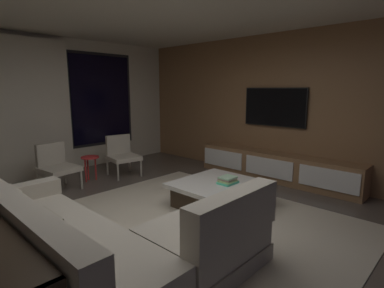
# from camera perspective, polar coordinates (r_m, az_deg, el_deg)

# --- Properties ---
(floor) EXTENTS (9.20, 9.20, 0.00)m
(floor) POSITION_cam_1_polar(r_m,az_deg,el_deg) (3.79, -4.66, -16.07)
(floor) COLOR #564C44
(back_wall_with_window) EXTENTS (6.60, 0.30, 2.70)m
(back_wall_with_window) POSITION_cam_1_polar(r_m,az_deg,el_deg) (6.55, -27.13, 6.20)
(back_wall_with_window) COLOR beige
(back_wall_with_window) RESTS_ON floor
(media_wall) EXTENTS (0.12, 7.80, 2.70)m
(media_wall) POSITION_cam_1_polar(r_m,az_deg,el_deg) (5.90, 17.92, 6.57)
(media_wall) COLOR #8E6642
(media_wall) RESTS_ON floor
(area_rug) EXTENTS (3.20, 3.80, 0.01)m
(area_rug) POSITION_cam_1_polar(r_m,az_deg,el_deg) (3.94, 0.26, -14.84)
(area_rug) COLOR beige
(area_rug) RESTS_ON floor
(sectional_couch) EXTENTS (1.98, 2.50, 0.82)m
(sectional_couch) POSITION_cam_1_polar(r_m,az_deg,el_deg) (3.01, -16.58, -17.74)
(sectional_couch) COLOR #A49C8C
(sectional_couch) RESTS_ON floor
(coffee_table) EXTENTS (1.16, 1.16, 0.36)m
(coffee_table) POSITION_cam_1_polar(r_m,az_deg,el_deg) (4.44, 5.19, -9.42)
(coffee_table) COLOR #36291D
(coffee_table) RESTS_ON floor
(book_stack_on_coffee_table) EXTENTS (0.28, 0.21, 0.10)m
(book_stack_on_coffee_table) POSITION_cam_1_polar(r_m,az_deg,el_deg) (4.36, 6.72, -6.76)
(book_stack_on_coffee_table) COLOR #51D7AB
(book_stack_on_coffee_table) RESTS_ON coffee_table
(accent_chair_near_window) EXTENTS (0.62, 0.64, 0.78)m
(accent_chair_near_window) POSITION_cam_1_polar(r_m,az_deg,el_deg) (6.14, -13.08, -1.71)
(accent_chair_near_window) COLOR #B2ADA0
(accent_chair_near_window) RESTS_ON floor
(accent_chair_by_curtain) EXTENTS (0.61, 0.63, 0.78)m
(accent_chair_by_curtain) POSITION_cam_1_polar(r_m,az_deg,el_deg) (5.61, -24.20, -3.48)
(accent_chair_by_curtain) COLOR #B2ADA0
(accent_chair_by_curtain) RESTS_ON floor
(side_stool) EXTENTS (0.32, 0.32, 0.46)m
(side_stool) POSITION_cam_1_polar(r_m,az_deg,el_deg) (5.90, -18.65, -3.07)
(side_stool) COLOR red
(side_stool) RESTS_ON floor
(media_console) EXTENTS (0.46, 3.10, 0.52)m
(media_console) POSITION_cam_1_polar(r_m,az_deg,el_deg) (5.84, 15.64, -4.28)
(media_console) COLOR #8E6642
(media_console) RESTS_ON floor
(mounted_tv) EXTENTS (0.05, 1.24, 0.72)m
(mounted_tv) POSITION_cam_1_polar(r_m,az_deg,el_deg) (5.92, 15.28, 6.71)
(mounted_tv) COLOR black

